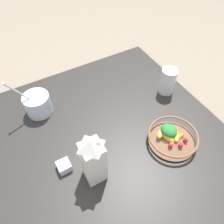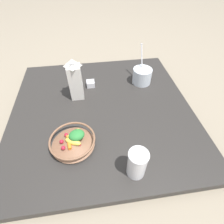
# 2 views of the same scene
# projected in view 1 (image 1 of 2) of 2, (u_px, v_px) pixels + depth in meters

# --- Properties ---
(ground_plane) EXTENTS (6.00, 6.00, 0.00)m
(ground_plane) POSITION_uv_depth(u_px,v_px,m) (107.00, 142.00, 1.03)
(ground_plane) COLOR gray
(countertop) EXTENTS (1.06, 1.06, 0.04)m
(countertop) POSITION_uv_depth(u_px,v_px,m) (107.00, 139.00, 1.01)
(countertop) COLOR #2D2B28
(countertop) RESTS_ON ground_plane
(fruit_bowl) EXTENTS (0.22, 0.22, 0.09)m
(fruit_bowl) POSITION_uv_depth(u_px,v_px,m) (172.00, 137.00, 0.96)
(fruit_bowl) COLOR brown
(fruit_bowl) RESTS_ON countertop
(milk_carton) EXTENTS (0.08, 0.08, 0.26)m
(milk_carton) POSITION_uv_depth(u_px,v_px,m) (93.00, 160.00, 0.78)
(milk_carton) COLOR silver
(milk_carton) RESTS_ON countertop
(yogurt_tub) EXTENTS (0.13, 0.17, 0.24)m
(yogurt_tub) POSITION_uv_depth(u_px,v_px,m) (37.00, 103.00, 1.05)
(yogurt_tub) COLOR silver
(yogurt_tub) RESTS_ON countertop
(drinking_cup) EXTENTS (0.08, 0.08, 0.14)m
(drinking_cup) POSITION_uv_depth(u_px,v_px,m) (168.00, 81.00, 1.13)
(drinking_cup) COLOR white
(drinking_cup) RESTS_ON countertop
(spice_jar) EXTENTS (0.05, 0.05, 0.04)m
(spice_jar) POSITION_uv_depth(u_px,v_px,m) (64.00, 166.00, 0.89)
(spice_jar) COLOR silver
(spice_jar) RESTS_ON countertop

